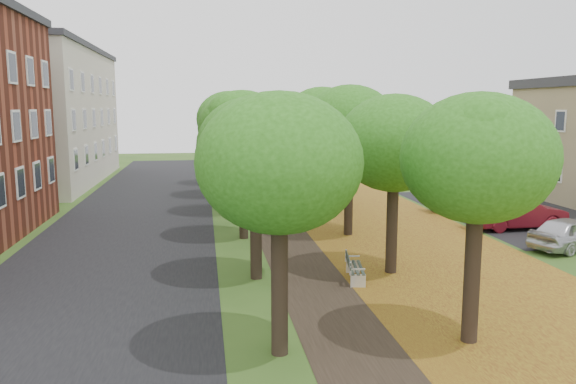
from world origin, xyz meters
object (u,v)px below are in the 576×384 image
object	(u,v)px
bench	(354,268)
car_grey	(471,199)
car_red	(518,213)
car_white	(491,199)
car_silver	(571,233)

from	to	relation	value
bench	car_grey	world-z (taller)	car_grey
car_red	car_white	bearing A→B (deg)	-16.58
bench	car_silver	world-z (taller)	car_silver
car_silver	car_white	world-z (taller)	car_white
bench	car_red	world-z (taller)	car_red
car_red	bench	bearing A→B (deg)	120.90
car_grey	car_silver	bearing A→B (deg)	174.54
car_red	car_white	xyz separation A→B (m)	(1.10, 4.60, -0.08)
bench	car_grey	bearing A→B (deg)	-31.53
bench	car_silver	xyz separation A→B (m)	(9.94, 2.69, 0.25)
car_silver	car_white	distance (m)	8.69
car_grey	car_white	size ratio (longest dim) A/B	0.96
car_grey	car_white	bearing A→B (deg)	-104.40
bench	car_red	size ratio (longest dim) A/B	0.39
car_silver	car_grey	world-z (taller)	car_grey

